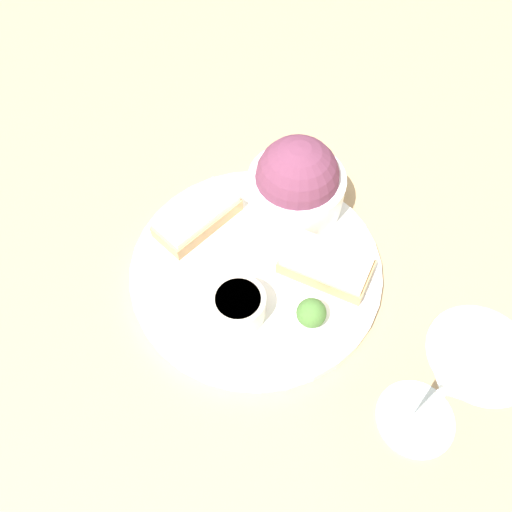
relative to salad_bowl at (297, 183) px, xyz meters
name	(u,v)px	position (x,y,z in m)	size (l,w,h in m)	color
ground_plane	(256,272)	(-0.07, -0.08, -0.05)	(4.00, 4.00, 0.00)	tan
dinner_plate	(256,268)	(-0.07, -0.08, -0.05)	(0.29, 0.29, 0.01)	white
salad_bowl	(297,183)	(0.00, 0.00, 0.00)	(0.12, 0.12, 0.10)	white
sauce_ramekin	(238,305)	(-0.10, -0.13, -0.02)	(0.06, 0.06, 0.03)	beige
cheese_toast_near	(326,265)	(0.01, -0.10, -0.03)	(0.11, 0.10, 0.03)	tan
cheese_toast_far	(197,217)	(-0.12, 0.00, -0.03)	(0.12, 0.10, 0.03)	tan
wine_glass	(456,379)	(0.05, -0.28, 0.07)	(0.08, 0.08, 0.17)	silver
garnish	(311,313)	(-0.03, -0.16, -0.02)	(0.03, 0.03, 0.03)	#477533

